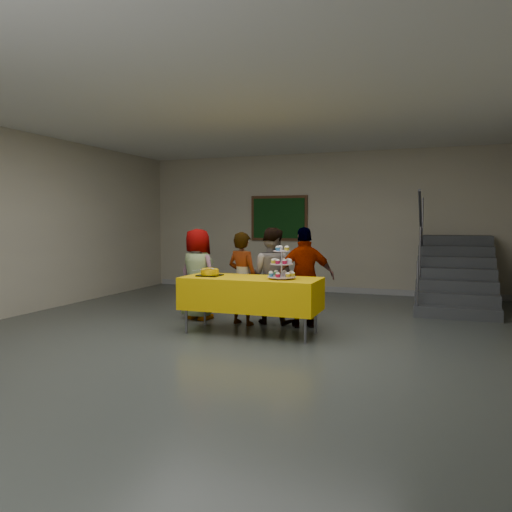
# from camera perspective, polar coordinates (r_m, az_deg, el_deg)

# --- Properties ---
(room_shell) EXTENTS (10.00, 10.04, 3.02)m
(room_shell) POSITION_cam_1_polar(r_m,az_deg,el_deg) (6.18, -2.93, 9.53)
(room_shell) COLOR #4C514C
(room_shell) RESTS_ON ground
(bake_table) EXTENTS (1.88, 0.78, 0.77)m
(bake_table) POSITION_cam_1_polar(r_m,az_deg,el_deg) (6.81, -0.58, -4.26)
(bake_table) COLOR #595960
(bake_table) RESTS_ON ground
(cupcake_stand) EXTENTS (0.38, 0.38, 0.44)m
(cupcake_stand) POSITION_cam_1_polar(r_m,az_deg,el_deg) (6.60, 2.95, -1.20)
(cupcake_stand) COLOR silver
(cupcake_stand) RESTS_ON bake_table
(bear_cake) EXTENTS (0.32, 0.36, 0.12)m
(bear_cake) POSITION_cam_1_polar(r_m,az_deg,el_deg) (7.00, -5.31, -1.80)
(bear_cake) COLOR black
(bear_cake) RESTS_ON bake_table
(schoolchild_a) EXTENTS (0.79, 0.62, 1.42)m
(schoolchild_a) POSITION_cam_1_polar(r_m,az_deg,el_deg) (7.85, -6.67, -2.06)
(schoolchild_a) COLOR slate
(schoolchild_a) RESTS_ON ground
(schoolchild_b) EXTENTS (0.57, 0.46, 1.38)m
(schoolchild_b) POSITION_cam_1_polar(r_m,az_deg,el_deg) (7.40, -1.55, -2.57)
(schoolchild_b) COLOR slate
(schoolchild_b) RESTS_ON ground
(schoolchild_c) EXTENTS (0.70, 0.55, 1.44)m
(schoolchild_c) POSITION_cam_1_polar(r_m,az_deg,el_deg) (7.48, 1.72, -2.26)
(schoolchild_c) COLOR slate
(schoolchild_c) RESTS_ON ground
(schoolchild_d) EXTENTS (0.92, 0.67, 1.45)m
(schoolchild_d) POSITION_cam_1_polar(r_m,az_deg,el_deg) (7.23, 5.64, -2.45)
(schoolchild_d) COLOR slate
(schoolchild_d) RESTS_ON ground
(staircase) EXTENTS (1.30, 2.40, 2.04)m
(staircase) POSITION_cam_1_polar(r_m,az_deg,el_deg) (9.82, 21.79, -2.40)
(staircase) COLOR #424447
(staircase) RESTS_ON ground
(noticeboard) EXTENTS (1.30, 0.05, 1.00)m
(noticeboard) POSITION_cam_1_polar(r_m,az_deg,el_deg) (11.12, 2.64, 4.33)
(noticeboard) COLOR #472B16
(noticeboard) RESTS_ON ground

